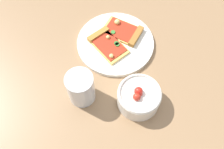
{
  "coord_description": "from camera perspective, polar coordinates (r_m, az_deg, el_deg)",
  "views": [
    {
      "loc": [
        0.46,
        -0.26,
        0.72
      ],
      "look_at": [
        0.1,
        -0.12,
        0.03
      ],
      "focal_mm": 40.07,
      "sensor_mm": 36.0,
      "label": 1
    }
  ],
  "objects": [
    {
      "name": "ground_plane",
      "position": [
        0.89,
        4.58,
        6.98
      ],
      "size": [
        2.4,
        2.4,
        0.0
      ],
      "primitive_type": "plane",
      "color": "#93704C",
      "rests_on": "ground"
    },
    {
      "name": "pizza_slice_near",
      "position": [
        0.9,
        2.8,
        9.77
      ],
      "size": [
        0.16,
        0.15,
        0.03
      ],
      "color": "#E5B256",
      "rests_on": "plate"
    },
    {
      "name": "salad_bowl",
      "position": [
        0.76,
        6.13,
        -5.13
      ],
      "size": [
        0.13,
        0.13,
        0.08
      ],
      "color": "white",
      "rests_on": "ground_plane"
    },
    {
      "name": "pizza_slice_far",
      "position": [
        0.87,
        -1.25,
        7.11
      ],
      "size": [
        0.15,
        0.12,
        0.02
      ],
      "color": "#E5B256",
      "rests_on": "plate"
    },
    {
      "name": "soda_glass",
      "position": [
        0.75,
        -7.1,
        -3.16
      ],
      "size": [
        0.08,
        0.08,
        0.11
      ],
      "color": "silver",
      "rests_on": "ground_plane"
    },
    {
      "name": "plate",
      "position": [
        0.89,
        0.78,
        7.23
      ],
      "size": [
        0.27,
        0.27,
        0.01
      ],
      "primitive_type": "cylinder",
      "color": "silver",
      "rests_on": "ground_plane"
    }
  ]
}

